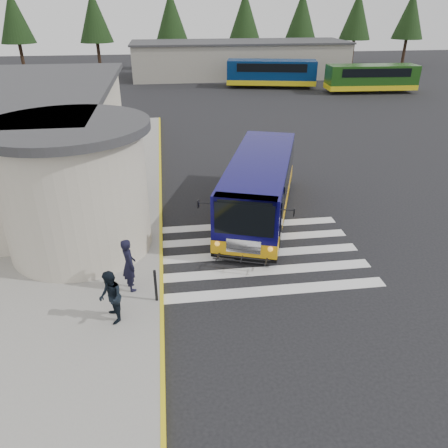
{
  "coord_description": "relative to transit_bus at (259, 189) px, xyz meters",
  "views": [
    {
      "loc": [
        -3.58,
        -14.8,
        8.63
      ],
      "look_at": [
        -1.66,
        -0.5,
        1.21
      ],
      "focal_mm": 35.0,
      "sensor_mm": 36.0,
      "label": 1
    }
  ],
  "objects": [
    {
      "name": "sidewalk",
      "position": [
        -9.31,
        1.47,
        -1.19
      ],
      "size": [
        10.0,
        34.0,
        0.15
      ],
      "primitive_type": "cube",
      "color": "gray",
      "rests_on": "ground"
    },
    {
      "name": "bollard",
      "position": [
        -4.51,
        -5.93,
        -0.56
      ],
      "size": [
        0.09,
        0.09,
        1.11
      ],
      "primitive_type": "cylinder",
      "color": "black",
      "rests_on": "sidewalk"
    },
    {
      "name": "far_bus_b",
      "position": [
        17.49,
        27.27,
        0.28
      ],
      "size": [
        9.32,
        3.06,
        2.37
      ],
      "rotation": [
        0.0,
        0.0,
        1.52
      ],
      "color": "#194311",
      "rests_on": "ground"
    },
    {
      "name": "pedestrian_b",
      "position": [
        -5.78,
        -6.74,
        -0.28
      ],
      "size": [
        0.82,
        0.95,
        1.66
      ],
      "primitive_type": "imported",
      "rotation": [
        0.0,
        0.0,
        -1.3
      ],
      "color": "black",
      "rests_on": "sidewalk"
    },
    {
      "name": "curb_strip",
      "position": [
        -4.36,
        1.47,
        -1.18
      ],
      "size": [
        0.12,
        34.0,
        0.16
      ],
      "primitive_type": "cube",
      "color": "yellow",
      "rests_on": "ground"
    },
    {
      "name": "ground",
      "position": [
        -0.31,
        -2.53,
        -1.26
      ],
      "size": [
        140.0,
        140.0,
        0.0
      ],
      "primitive_type": "plane",
      "color": "black",
      "rests_on": "ground"
    },
    {
      "name": "pedestrian_a",
      "position": [
        -5.34,
        -5.17,
        -0.19
      ],
      "size": [
        0.65,
        0.78,
        1.84
      ],
      "primitive_type": "imported",
      "rotation": [
        0.0,
        0.0,
        1.93
      ],
      "color": "black",
      "rests_on": "sidewalk"
    },
    {
      "name": "crosswalk",
      "position": [
        -0.81,
        -3.33,
        -1.26
      ],
      "size": [
        8.0,
        5.35,
        0.01
      ],
      "color": "silver",
      "rests_on": "ground"
    },
    {
      "name": "tree_line",
      "position": [
        5.98,
        47.47,
        5.51
      ],
      "size": [
        58.4,
        4.4,
        10.0
      ],
      "color": "black",
      "rests_on": "ground"
    },
    {
      "name": "far_bus_a",
      "position": [
        7.91,
        31.54,
        0.35
      ],
      "size": [
        9.96,
        4.67,
        2.48
      ],
      "rotation": [
        0.0,
        0.0,
        1.36
      ],
      "color": "#062350",
      "rests_on": "ground"
    },
    {
      "name": "station_building",
      "position": [
        -11.15,
        4.38,
        1.3
      ],
      "size": [
        12.7,
        18.7,
        4.8
      ],
      "color": "#B5AC99",
      "rests_on": "ground"
    },
    {
      "name": "depot_building",
      "position": [
        5.69,
        39.47,
        0.84
      ],
      "size": [
        26.4,
        8.4,
        4.2
      ],
      "color": "gray",
      "rests_on": "ground"
    },
    {
      "name": "transit_bus",
      "position": [
        0.0,
        0.0,
        0.0
      ],
      "size": [
        5.56,
        9.58,
        2.64
      ],
      "rotation": [
        0.0,
        0.0,
        -0.33
      ],
      "color": "#0A064D",
      "rests_on": "ground"
    }
  ]
}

